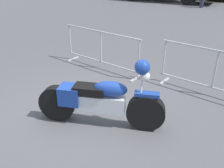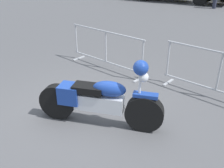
# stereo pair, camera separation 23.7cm
# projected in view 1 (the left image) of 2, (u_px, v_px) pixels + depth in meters

# --- Properties ---
(ground_plane) EXTENTS (120.00, 120.00, 0.00)m
(ground_plane) POSITION_uv_depth(u_px,v_px,m) (85.00, 112.00, 5.02)
(ground_plane) COLOR #4C4C4F
(motorcycle) EXTENTS (2.24, 1.01, 1.32)m
(motorcycle) POSITION_uv_depth(u_px,v_px,m) (100.00, 100.00, 4.45)
(motorcycle) COLOR black
(motorcycle) RESTS_ON ground
(crowd_barrier_near) EXTENTS (2.54, 0.70, 1.07)m
(crowd_barrier_near) POSITION_uv_depth(u_px,v_px,m) (101.00, 49.00, 6.81)
(crowd_barrier_near) COLOR #9EA0A5
(crowd_barrier_near) RESTS_ON ground
(crowd_barrier_far) EXTENTS (2.54, 0.70, 1.07)m
(crowd_barrier_far) POSITION_uv_depth(u_px,v_px,m) (215.00, 73.00, 5.39)
(crowd_barrier_far) COLOR #9EA0A5
(crowd_barrier_far) RESTS_ON ground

